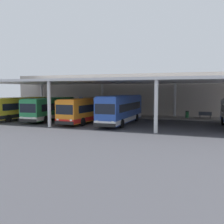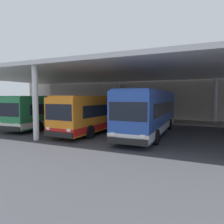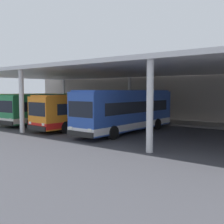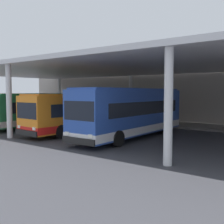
# 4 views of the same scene
# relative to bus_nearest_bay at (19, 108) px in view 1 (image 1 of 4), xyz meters

# --- Properties ---
(ground_plane) EXTENTS (200.00, 200.00, 0.00)m
(ground_plane) POSITION_rel_bus_nearest_bay_xyz_m (14.84, -2.65, -1.66)
(ground_plane) COLOR #3D3D42
(platform_kerb) EXTENTS (42.00, 4.50, 0.18)m
(platform_kerb) POSITION_rel_bus_nearest_bay_xyz_m (14.84, 9.10, -1.57)
(platform_kerb) COLOR gray
(platform_kerb) RESTS_ON ground
(station_building_facade) EXTENTS (48.00, 1.60, 7.00)m
(station_building_facade) POSITION_rel_bus_nearest_bay_xyz_m (14.84, 12.35, 1.85)
(station_building_facade) COLOR #ADA399
(station_building_facade) RESTS_ON ground
(canopy_shelter) EXTENTS (40.00, 17.00, 5.55)m
(canopy_shelter) POSITION_rel_bus_nearest_bay_xyz_m (14.84, 2.85, 3.66)
(canopy_shelter) COLOR silver
(canopy_shelter) RESTS_ON ground
(bus_nearest_bay) EXTENTS (3.22, 10.67, 3.17)m
(bus_nearest_bay) POSITION_rel_bus_nearest_bay_xyz_m (0.00, 0.00, 0.00)
(bus_nearest_bay) COLOR yellow
(bus_nearest_bay) RESTS_ON ground
(bus_second_bay) EXTENTS (3.04, 10.63, 3.17)m
(bus_second_bay) POSITION_rel_bus_nearest_bay_xyz_m (5.02, 0.56, 0.00)
(bus_second_bay) COLOR #28844C
(bus_second_bay) RESTS_ON ground
(bus_middle_bay) EXTENTS (3.09, 10.64, 3.17)m
(bus_middle_bay) POSITION_rel_bus_nearest_bay_xyz_m (10.89, 0.08, 0.00)
(bus_middle_bay) COLOR orange
(bus_middle_bay) RESTS_ON ground
(bus_far_bay) EXTENTS (2.75, 11.34, 3.57)m
(bus_far_bay) POSITION_rel_bus_nearest_bay_xyz_m (15.58, 0.36, 0.19)
(bus_far_bay) COLOR #284CA8
(bus_far_bay) RESTS_ON ground
(bench_waiting) EXTENTS (1.80, 0.45, 0.92)m
(bench_waiting) POSITION_rel_bus_nearest_bay_xyz_m (25.54, 9.17, -0.99)
(bench_waiting) COLOR #383D47
(bench_waiting) RESTS_ON platform_kerb
(trash_bin) EXTENTS (0.52, 0.52, 0.98)m
(trash_bin) POSITION_rel_bus_nearest_bay_xyz_m (23.03, 9.15, -0.98)
(trash_bin) COLOR #236638
(trash_bin) RESTS_ON platform_kerb
(banner_sign) EXTENTS (0.70, 0.12, 3.20)m
(banner_sign) POSITION_rel_bus_nearest_bay_xyz_m (5.97, 8.29, 0.32)
(banner_sign) COLOR #B2B2B7
(banner_sign) RESTS_ON platform_kerb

